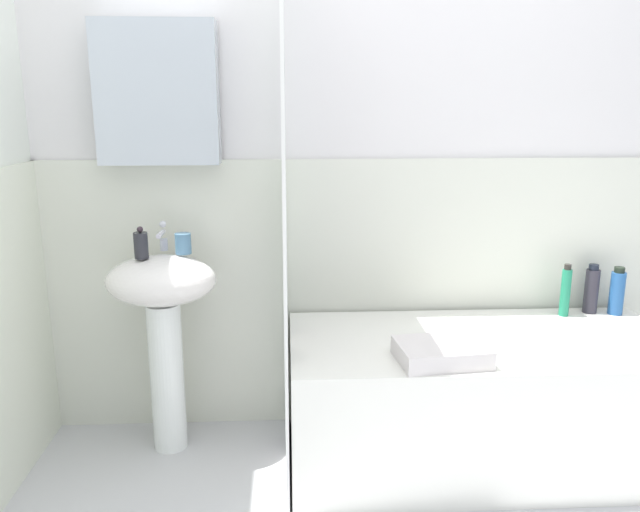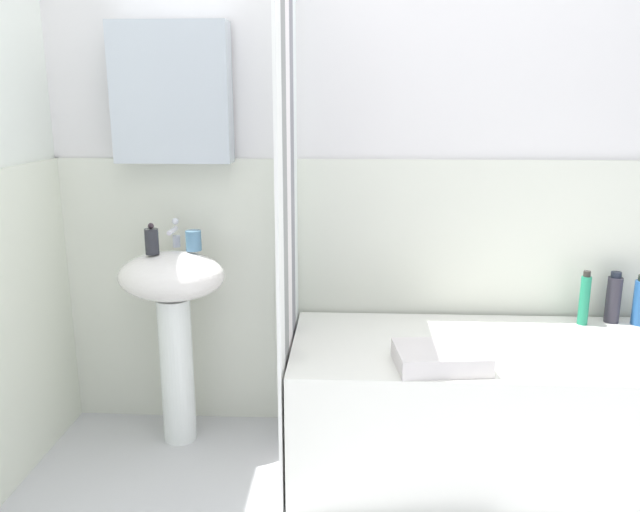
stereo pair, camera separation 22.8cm
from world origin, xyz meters
name	(u,v)px [view 1 (the left image)]	position (x,y,z in m)	size (l,w,h in m)	color
wall_back_tiled	(388,173)	(-0.06, 1.26, 1.14)	(3.60, 0.18, 2.40)	silver
sink	(163,310)	(-1.00, 1.03, 0.61)	(0.44, 0.34, 0.84)	white
faucet	(163,237)	(-1.00, 1.11, 0.90)	(0.03, 0.12, 0.12)	silver
soap_dispenser	(141,245)	(-1.07, 1.00, 0.89)	(0.06, 0.06, 0.13)	#26272D
toothbrush_cup	(183,244)	(-0.92, 1.07, 0.88)	(0.06, 0.06, 0.08)	teal
bathtub	(480,399)	(0.28, 0.87, 0.26)	(1.53, 0.70, 0.53)	white
shower_curtain	(285,222)	(-0.50, 0.87, 1.00)	(0.01, 0.70, 2.00)	white
body_wash_bottle	(617,292)	(0.94, 1.13, 0.63)	(0.06, 0.06, 0.21)	#255696
lotion_bottle	(591,290)	(0.84, 1.16, 0.63)	(0.06, 0.06, 0.22)	#2D2A34
shampoo_bottle	(565,291)	(0.71, 1.12, 0.64)	(0.04, 0.04, 0.23)	#20825D
towel_folded	(442,353)	(0.05, 0.65, 0.56)	(0.31, 0.23, 0.07)	silver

